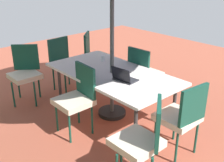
% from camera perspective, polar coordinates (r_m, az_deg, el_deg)
% --- Properties ---
extents(ground_plane, '(10.00, 10.00, 0.02)m').
position_cam_1_polar(ground_plane, '(4.50, 0.00, -6.93)').
color(ground_plane, '#9E4C38').
extents(dining_table, '(2.08, 1.10, 0.72)m').
position_cam_1_polar(dining_table, '(4.20, 0.00, 1.25)').
color(dining_table, silver).
rests_on(dining_table, ground_plane).
extents(chair_north, '(0.46, 0.47, 0.98)m').
position_cam_1_polar(chair_north, '(3.84, -7.24, -3.16)').
color(chair_north, beige).
rests_on(chair_north, ground_plane).
extents(chair_northwest, '(0.58, 0.58, 0.98)m').
position_cam_1_polar(chair_northwest, '(2.96, 6.31, -11.66)').
color(chair_northwest, beige).
rests_on(chair_northwest, ground_plane).
extents(chair_west, '(0.48, 0.47, 0.98)m').
position_cam_1_polar(chair_west, '(3.46, 14.20, -6.86)').
color(chair_west, beige).
rests_on(chair_west, ground_plane).
extents(chair_south, '(0.46, 0.47, 0.98)m').
position_cam_1_polar(chair_south, '(4.72, 6.53, 1.94)').
color(chair_south, beige).
rests_on(chair_south, ground_plane).
extents(chair_southeast, '(0.59, 0.59, 0.98)m').
position_cam_1_polar(chair_southeast, '(5.64, -3.65, 5.59)').
color(chair_southeast, beige).
rests_on(chair_southeast, ground_plane).
extents(chair_east, '(0.48, 0.47, 0.98)m').
position_cam_1_polar(chair_east, '(5.25, -9.87, 3.95)').
color(chair_east, beige).
rests_on(chair_east, ground_plane).
extents(chair_northeast, '(0.58, 0.58, 0.98)m').
position_cam_1_polar(chair_northeast, '(4.93, -17.48, 1.96)').
color(chair_northeast, beige).
rests_on(chair_northeast, ground_plane).
extents(laptop, '(0.35, 0.28, 0.21)m').
position_cam_1_polar(laptop, '(3.85, 2.48, 0.67)').
color(laptop, '#2D2D33').
rests_on(laptop, dining_table).
extents(cup, '(0.06, 0.06, 0.10)m').
position_cam_1_polar(cup, '(4.66, -1.88, 4.67)').
color(cup, white).
rests_on(cup, dining_table).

